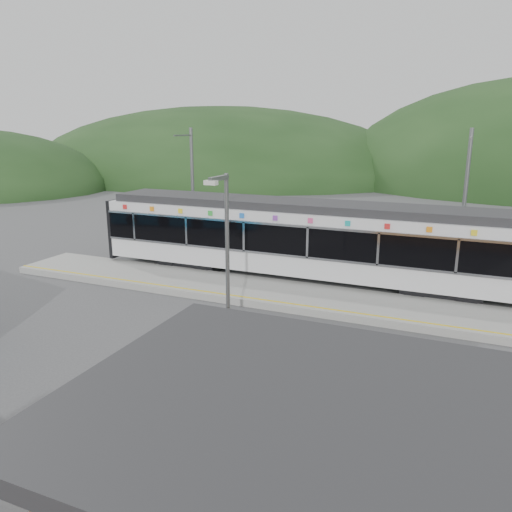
% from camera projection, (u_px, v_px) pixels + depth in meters
% --- Properties ---
extents(ground, '(120.00, 120.00, 0.00)m').
position_uv_depth(ground, '(244.00, 324.00, 18.31)').
color(ground, '#4C4C4F').
rests_on(ground, ground).
extents(hills, '(146.00, 149.00, 26.00)m').
position_uv_depth(hills, '(432.00, 302.00, 20.67)').
color(hills, '#1E3D19').
rests_on(hills, ground).
extents(platform, '(26.00, 3.20, 0.30)m').
position_uv_depth(platform, '(276.00, 294.00, 21.21)').
color(platform, '#9E9E99').
rests_on(platform, ground).
extents(yellow_line, '(26.00, 0.10, 0.01)m').
position_uv_depth(yellow_line, '(264.00, 300.00, 20.01)').
color(yellow_line, yellow).
rests_on(yellow_line, platform).
extents(train, '(20.44, 3.01, 3.74)m').
position_uv_depth(train, '(307.00, 238.00, 22.94)').
color(train, black).
rests_on(train, ground).
extents(catenary_mast_west, '(0.18, 1.80, 7.00)m').
position_uv_depth(catenary_mast_west, '(192.00, 190.00, 27.67)').
color(catenary_mast_west, slate).
rests_on(catenary_mast_west, ground).
extents(catenary_mast_east, '(0.18, 1.80, 7.00)m').
position_uv_depth(catenary_mast_east, '(464.00, 205.00, 22.36)').
color(catenary_mast_east, slate).
rests_on(catenary_mast_east, ground).
extents(station_shelter, '(9.20, 6.20, 3.00)m').
position_uv_depth(station_shelter, '(357.00, 497.00, 7.62)').
color(station_shelter, '#956741').
rests_on(station_shelter, ground).
extents(lamp_post, '(0.35, 1.02, 5.78)m').
position_uv_depth(lamp_post, '(226.00, 255.00, 14.33)').
color(lamp_post, slate).
rests_on(lamp_post, ground).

